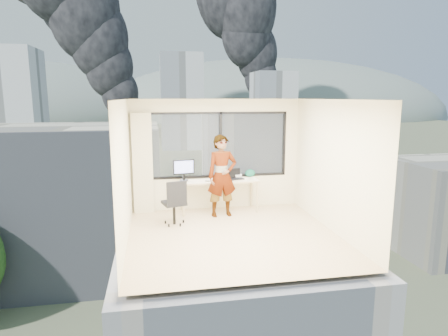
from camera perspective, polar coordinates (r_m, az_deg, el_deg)
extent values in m
cube|color=beige|center=(7.61, 1.39, -9.90)|extent=(4.00, 4.00, 0.01)
cube|color=white|center=(7.14, 1.48, 10.06)|extent=(4.00, 4.00, 0.01)
cube|color=beige|center=(5.37, 5.84, -4.15)|extent=(4.00, 0.01, 2.60)
cube|color=beige|center=(7.13, -14.50, -0.78)|extent=(0.01, 4.00, 2.60)
cube|color=beige|center=(7.92, 15.75, 0.25)|extent=(0.01, 4.00, 2.60)
cube|color=beige|center=(8.99, -11.88, 0.64)|extent=(0.45, 0.14, 2.30)
cube|color=tan|center=(9.06, -0.76, -4.08)|extent=(1.80, 0.60, 0.75)
imported|color=#2D2D33|center=(8.60, -0.30, -1.17)|extent=(0.71, 0.51, 1.83)
cube|color=white|center=(9.28, 1.57, -1.11)|extent=(0.35, 0.30, 0.08)
cube|color=black|center=(8.84, -2.42, -1.91)|extent=(0.12, 0.08, 0.01)
cylinder|color=black|center=(8.97, 0.08, -1.40)|extent=(0.11, 0.11, 0.11)
ellipsoid|color=#0B4638|center=(9.32, 3.86, -0.74)|extent=(0.26, 0.18, 0.18)
cube|color=#515B3D|center=(128.08, -9.72, 2.85)|extent=(400.00, 400.00, 0.04)
cube|color=beige|center=(38.96, -21.31, -4.60)|extent=(16.00, 12.00, 14.00)
cube|color=white|center=(47.75, 6.11, -0.02)|extent=(14.00, 13.00, 16.00)
cube|color=silver|center=(107.39, -28.94, 7.77)|extent=(14.00, 14.00, 28.00)
cube|color=silver|center=(127.35, -6.28, 9.67)|extent=(13.00, 13.00, 30.00)
cube|color=silver|center=(154.20, 7.18, 9.04)|extent=(15.00, 15.00, 26.00)
ellipsoid|color=slate|center=(342.77, 6.84, 7.62)|extent=(300.00, 220.00, 96.00)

